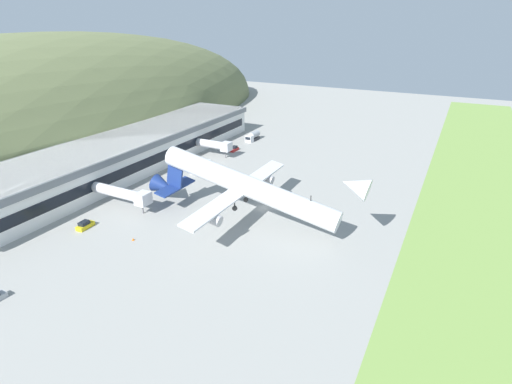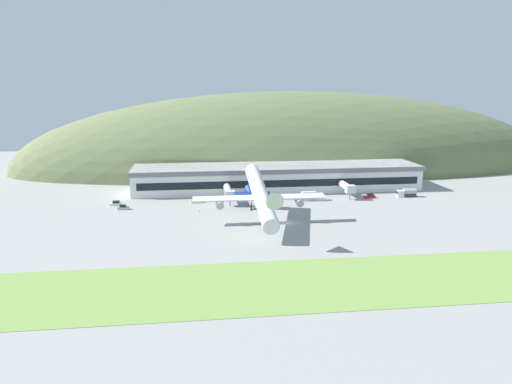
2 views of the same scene
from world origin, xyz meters
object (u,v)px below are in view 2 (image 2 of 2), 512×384
service_car_2 (123,208)px  box_truck (407,193)px  service_car_0 (370,196)px  service_car_1 (116,204)px  service_car_3 (197,201)px  cargo_airplane (260,195)px  fuel_truck (312,196)px  terminal_building (277,176)px  traffic_cone_0 (200,211)px  jetway_0 (229,191)px  jetway_1 (347,187)px

service_car_2 → box_truck: box_truck is taller
service_car_0 → service_car_1: (-91.99, 0.18, 0.01)m
service_car_1 → service_car_3: 28.02m
cargo_airplane → fuel_truck: bearing=50.7°
terminal_building → cargo_airplane: bearing=-105.6°
service_car_1 → traffic_cone_0: bearing=-23.5°
jetway_0 → service_car_3: (-11.42, 0.79, -3.31)m
service_car_2 → fuel_truck: fuel_truck is taller
terminal_building → service_car_1: terminal_building is taller
terminal_building → service_car_0: 37.73m
service_car_0 → fuel_truck: fuel_truck is taller
jetway_1 → fuel_truck: (-14.23, -3.41, -2.44)m
service_car_1 → box_truck: (106.55, -0.06, 0.84)m
cargo_airplane → service_car_2: cargo_airplane is taller
cargo_airplane → jetway_0: bearing=104.0°
terminal_building → service_car_3: size_ratio=27.50×
service_car_0 → service_car_2: (-88.64, -6.01, -0.01)m
jetway_1 → service_car_1: jetway_1 is taller
service_car_3 → box_truck: bearing=-0.6°
terminal_building → box_truck: 50.39m
cargo_airplane → service_car_3: cargo_airplane is taller
terminal_building → box_truck: (46.04, -20.08, -4.05)m
service_car_2 → traffic_cone_0: service_car_2 is taller
service_car_1 → box_truck: bearing=-0.0°
service_car_0 → service_car_3: 63.98m
cargo_airplane → service_car_2: (-43.36, 23.12, -8.03)m
cargo_airplane → terminal_building: bearing=74.4°
box_truck → service_car_2: bearing=-176.6°
jetway_1 → traffic_cone_0: bearing=-165.1°
cargo_airplane → service_car_0: 54.42m
jetway_0 → box_truck: jetway_0 is taller
service_car_0 → service_car_1: size_ratio=1.03×
jetway_1 → fuel_truck: 14.83m
cargo_airplane → service_car_0: cargo_airplane is taller
fuel_truck → traffic_cone_0: bearing=-164.6°
terminal_building → service_car_2: size_ratio=29.49×
service_car_0 → service_car_1: service_car_1 is taller
jetway_0 → fuel_truck: size_ratio=2.11×
cargo_airplane → box_truck: 66.98m
service_car_1 → terminal_building: bearing=18.3°
jetway_0 → cargo_airplane: size_ratio=0.32×
jetway_1 → box_truck: jetway_1 is taller
service_car_0 → service_car_2: bearing=-176.1°
jetway_0 → service_car_1: 39.58m
jetway_1 → service_car_0: (8.11, -2.31, -3.31)m
terminal_building → box_truck: size_ratio=15.37×
fuel_truck → terminal_building: bearing=113.2°
service_car_1 → service_car_3: bearing=1.5°
fuel_truck → service_car_3: bearing=177.2°
service_car_0 → fuel_truck: (-22.34, -1.09, 0.87)m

